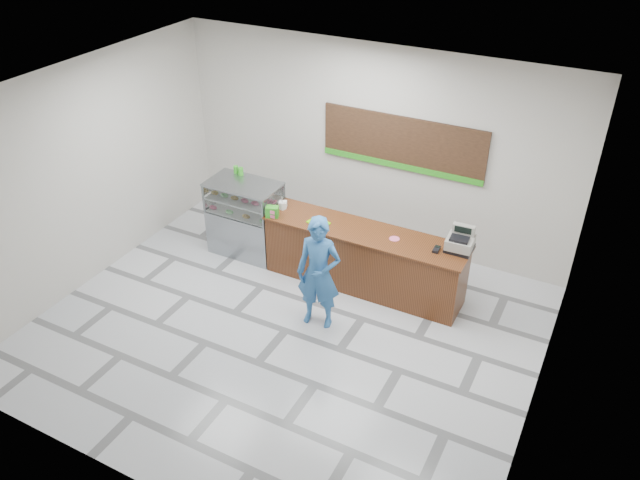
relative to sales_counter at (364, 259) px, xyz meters
The scene contains 16 objects.
floor 1.72m from the sales_counter, 109.54° to the right, with size 7.00×7.00×0.00m, color silver.
back_wall 1.98m from the sales_counter, 110.77° to the left, with size 7.00×7.00×0.00m, color beige.
ceiling 3.41m from the sales_counter, 109.54° to the right, with size 7.00×7.00×0.00m, color silver.
sales_counter is the anchor object (origin of this frame).
display_case 2.23m from the sales_counter, behind, with size 1.22×0.72×1.33m.
menu_board 2.00m from the sales_counter, 90.00° to the left, with size 2.80×0.06×0.90m.
cash_register 1.59m from the sales_counter, ahead, with size 0.40×0.42×0.36m.
card_terminal 1.27m from the sales_counter, ahead, with size 0.09×0.17×0.04m, color black.
serving_tray 0.92m from the sales_counter, behind, with size 0.37×0.31×0.02m.
napkin_box 1.60m from the sales_counter, behind, with size 0.13×0.13×0.11m, color white.
straw_cup 1.58m from the sales_counter, behind, with size 0.08×0.08×0.13m, color silver.
promo_box 1.64m from the sales_counter, 169.80° to the right, with size 0.20×0.13×0.18m, color green.
donut_decal 0.71m from the sales_counter, ahead, with size 0.16×0.16×0.00m, color #E95C87.
green_cup_left 2.70m from the sales_counter, behind, with size 0.08×0.08×0.13m, color green.
green_cup_right 2.59m from the sales_counter, behind, with size 0.09×0.09×0.14m, color green.
customer 1.21m from the sales_counter, 100.57° to the right, with size 0.65×0.42×1.77m, color #2D66A5.
Camera 1 is at (3.71, -6.02, 6.04)m, focal length 35.00 mm.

